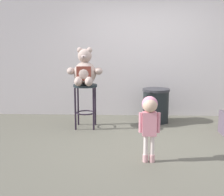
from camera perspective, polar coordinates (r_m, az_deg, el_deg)
ground_plane at (r=4.61m, az=7.44°, el=-8.67°), size 24.00×24.00×0.00m
building_wall at (r=6.32m, az=6.16°, el=11.15°), size 7.77×0.30×3.19m
bar_stool_with_teddy at (r=5.28m, az=-5.26°, el=0.30°), size 0.43×0.43×0.80m
teddy_bear at (r=5.19m, az=-5.39°, el=5.26°), size 0.64×0.57×0.66m
child_walking at (r=3.70m, az=7.42°, el=-3.30°), size 0.27×0.22×0.86m
trash_bin at (r=5.75m, az=8.61°, el=-1.44°), size 0.53×0.53×0.67m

